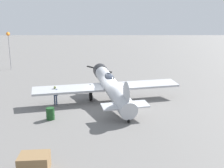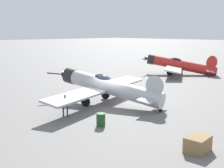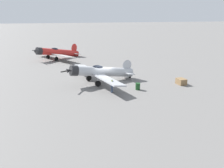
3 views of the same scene
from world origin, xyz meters
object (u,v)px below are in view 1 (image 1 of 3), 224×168
equipment_crate (34,163)px  ground_crew_mechanic (55,93)px  airplane_foreground (110,86)px  fuel_drum (50,114)px  windsock_mast (8,36)px

equipment_crate → ground_crew_mechanic: bearing=6.8°
airplane_foreground → equipment_crate: bearing=147.0°
ground_crew_mechanic → fuel_drum: bearing=51.3°
fuel_drum → windsock_mast: size_ratio=0.15×
airplane_foreground → windsock_mast: size_ratio=2.26×
airplane_foreground → windsock_mast: (17.10, 15.35, 3.72)m
equipment_crate → fuel_drum: fuel_drum is taller
airplane_foreground → fuel_drum: bearing=118.2°
equipment_crate → fuel_drum: size_ratio=1.65×
airplane_foreground → equipment_crate: size_ratio=9.16×
fuel_drum → windsock_mast: windsock_mast is taller
airplane_foreground → windsock_mast: 23.28m
ground_crew_mechanic → equipment_crate: 10.10m
ground_crew_mechanic → windsock_mast: windsock_mast is taller
windsock_mast → ground_crew_mechanic: bearing=-148.8°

